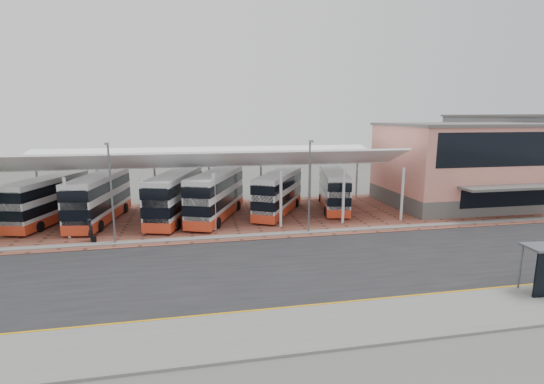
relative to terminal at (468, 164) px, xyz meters
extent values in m
plane|color=#50534D|center=(-23.00, -13.92, -4.66)|extent=(140.00, 140.00, 0.00)
cube|color=black|center=(-23.00, -14.92, -4.65)|extent=(120.00, 14.00, 0.02)
cube|color=brown|center=(-21.00, -0.92, -4.63)|extent=(72.00, 16.00, 0.06)
cube|color=slate|center=(-23.00, -22.92, -4.59)|extent=(120.00, 4.00, 0.14)
cube|color=slate|center=(-23.00, -7.72, -4.59)|extent=(120.00, 0.80, 0.14)
cube|color=#EDA203|center=(-23.00, -20.92, -4.63)|extent=(120.00, 0.12, 0.01)
cube|color=#EDA203|center=(-23.00, -20.62, -4.63)|extent=(120.00, 0.12, 0.01)
cylinder|color=silver|center=(-47.00, 5.58, -2.36)|extent=(0.26, 0.26, 4.60)
cylinder|color=silver|center=(-41.00, -5.42, -2.06)|extent=(0.26, 0.26, 5.20)
cylinder|color=silver|center=(-41.00, 5.58, -2.36)|extent=(0.26, 0.26, 4.60)
cylinder|color=silver|center=(-35.00, -5.42, -2.06)|extent=(0.26, 0.26, 5.20)
cylinder|color=silver|center=(-35.00, 5.58, -2.36)|extent=(0.26, 0.26, 4.60)
cylinder|color=silver|center=(-29.00, -5.42, -2.06)|extent=(0.26, 0.26, 5.20)
cylinder|color=silver|center=(-29.00, 5.58, -2.36)|extent=(0.26, 0.26, 4.60)
cylinder|color=silver|center=(-23.00, -5.42, -2.06)|extent=(0.26, 0.26, 5.20)
cylinder|color=silver|center=(-23.00, 5.58, -2.36)|extent=(0.26, 0.26, 4.60)
cylinder|color=silver|center=(-17.00, -5.42, -2.06)|extent=(0.26, 0.26, 5.20)
cylinder|color=silver|center=(-17.00, 5.58, -2.36)|extent=(0.26, 0.26, 4.60)
cylinder|color=silver|center=(-11.00, -5.42, -2.06)|extent=(0.26, 0.26, 5.20)
cylinder|color=silver|center=(-11.00, 5.58, -2.36)|extent=(0.26, 0.26, 4.60)
cube|color=white|center=(-29.00, -3.22, 1.44)|extent=(37.00, 4.95, 1.95)
cube|color=white|center=(-29.00, 2.38, 1.24)|extent=(37.00, 7.12, 1.43)
cube|color=#575452|center=(0.00, 0.08, -3.76)|extent=(18.00, 12.00, 1.80)
cube|color=#E28C7C|center=(0.00, 0.08, 0.74)|extent=(18.00, 12.00, 7.20)
cube|color=black|center=(0.00, -5.82, 2.14)|extent=(16.00, 0.25, 3.40)
cube|color=black|center=(0.00, -5.82, -2.56)|extent=(10.00, 0.25, 2.20)
cube|color=#575452|center=(0.00, -6.92, -1.46)|extent=(11.00, 2.40, 0.25)
cube|color=#575452|center=(0.00, 0.08, 4.44)|extent=(18.40, 12.40, 0.30)
cylinder|color=#585A60|center=(-37.00, -7.62, -0.66)|extent=(0.16, 0.16, 8.00)
cube|color=#585A60|center=(-37.00, -7.92, 3.34)|extent=(0.15, 0.90, 0.15)
cylinder|color=#585A60|center=(-21.00, -7.62, -0.66)|extent=(0.16, 0.16, 8.00)
cube|color=#585A60|center=(-21.00, -7.92, 3.34)|extent=(0.15, 0.90, 0.15)
cube|color=silver|center=(-44.31, 0.47, -2.33)|extent=(5.07, 10.67, 4.07)
cube|color=red|center=(-44.31, 0.47, -3.98)|extent=(5.12, 10.72, 0.85)
cube|color=black|center=(-44.31, 0.47, -2.75)|extent=(5.12, 10.72, 0.90)
cube|color=black|center=(-44.31, 0.47, -1.24)|extent=(5.12, 10.72, 0.90)
cube|color=black|center=(-45.69, -4.51, -2.42)|extent=(2.08, 0.66, 3.41)
cylinder|color=black|center=(-46.34, -2.43, -4.13)|extent=(0.51, 0.98, 0.95)
cylinder|color=black|center=(-44.06, -3.06, -4.13)|extent=(0.51, 0.98, 0.95)
cylinder|color=black|center=(-44.56, 3.99, -4.13)|extent=(0.51, 0.98, 0.95)
cylinder|color=black|center=(-42.28, 3.36, -4.13)|extent=(0.51, 0.98, 0.95)
cube|color=silver|center=(-39.62, -0.28, -2.23)|extent=(4.01, 11.11, 4.25)
cube|color=red|center=(-39.62, -0.28, -3.96)|extent=(4.06, 11.15, 0.89)
cube|color=black|center=(-39.62, -0.28, -2.67)|extent=(4.06, 11.15, 0.94)
cube|color=black|center=(-39.62, -0.28, -1.09)|extent=(4.06, 11.15, 0.94)
cube|color=black|center=(-40.40, -5.61, -2.33)|extent=(2.21, 0.42, 3.56)
cylinder|color=black|center=(-41.35, -3.54, -4.11)|extent=(0.42, 1.02, 0.99)
cylinder|color=black|center=(-38.90, -3.90, -4.11)|extent=(0.42, 1.02, 0.99)
cylinder|color=black|center=(-40.34, 3.34, -4.11)|extent=(0.42, 1.02, 0.99)
cylinder|color=black|center=(-37.90, 2.98, -4.11)|extent=(0.42, 1.02, 0.99)
cube|color=silver|center=(-32.52, -0.89, -2.20)|extent=(5.30, 11.28, 4.30)
cube|color=red|center=(-32.52, -0.89, -3.95)|extent=(5.35, 11.33, 0.90)
cube|color=black|center=(-32.52, -0.89, -2.65)|extent=(5.35, 11.33, 0.95)
cube|color=black|center=(-32.52, -0.89, -1.05)|extent=(5.35, 11.33, 0.95)
cube|color=black|center=(-33.95, -6.15, -2.30)|extent=(2.20, 0.69, 3.60)
cylinder|color=black|center=(-34.65, -3.96, -4.10)|extent=(0.53, 1.04, 1.00)
cylinder|color=black|center=(-32.24, -4.62, -4.10)|extent=(0.53, 1.04, 1.00)
cylinder|color=black|center=(-32.80, 2.84, -4.10)|extent=(0.53, 1.04, 1.00)
cylinder|color=black|center=(-30.39, 2.18, -4.10)|extent=(0.53, 1.04, 1.00)
cube|color=silver|center=(-28.59, -1.11, -2.18)|extent=(6.34, 11.25, 4.33)
cube|color=red|center=(-28.59, -1.11, -3.94)|extent=(6.40, 11.30, 0.91)
cube|color=black|center=(-28.59, -1.11, -2.63)|extent=(6.40, 11.30, 0.96)
cube|color=black|center=(-28.59, -1.11, -1.02)|extent=(6.40, 11.30, 0.96)
cube|color=black|center=(-30.57, -6.23, -2.28)|extent=(2.15, 0.91, 3.63)
cylinder|color=black|center=(-31.04, -3.96, -4.10)|extent=(0.63, 1.04, 1.01)
cylinder|color=black|center=(-28.69, -4.87, -4.10)|extent=(0.63, 1.04, 1.01)
cylinder|color=black|center=(-28.49, 2.66, -4.10)|extent=(0.63, 1.04, 1.01)
cylinder|color=black|center=(-26.14, 1.75, -4.10)|extent=(0.63, 1.04, 1.01)
cube|color=silver|center=(-22.17, -0.41, -2.37)|extent=(6.92, 10.09, 4.00)
cube|color=red|center=(-22.17, -0.41, -4.00)|extent=(6.97, 10.14, 0.84)
cube|color=black|center=(-22.17, -0.41, -2.79)|extent=(6.97, 10.14, 0.88)
cube|color=black|center=(-22.17, -0.41, -1.30)|extent=(6.97, 10.14, 0.88)
cube|color=black|center=(-24.59, -4.87, -2.46)|extent=(1.88, 1.08, 3.35)
cylinder|color=black|center=(-24.75, -2.74, -4.13)|extent=(0.67, 0.94, 0.93)
cylinder|color=black|center=(-22.71, -3.84, -4.13)|extent=(0.67, 0.94, 0.93)
cylinder|color=black|center=(-21.63, 3.02, -4.13)|extent=(0.67, 0.94, 0.93)
cylinder|color=black|center=(-19.59, 1.91, -4.13)|extent=(0.67, 0.94, 0.93)
cube|color=silver|center=(-15.82, 0.53, -2.41)|extent=(4.51, 10.27, 3.92)
cube|color=red|center=(-15.82, 0.53, -4.01)|extent=(4.55, 10.32, 0.82)
cube|color=black|center=(-15.82, 0.53, -2.82)|extent=(4.55, 10.32, 0.87)
cube|color=black|center=(-15.82, 0.53, -1.37)|extent=(4.55, 10.32, 0.87)
cube|color=black|center=(-16.95, -4.30, -2.50)|extent=(2.02, 0.56, 3.28)
cylinder|color=black|center=(-17.66, -2.33, -4.14)|extent=(0.46, 0.95, 0.91)
cylinder|color=black|center=(-15.44, -2.85, -4.14)|extent=(0.46, 0.95, 0.91)
cylinder|color=black|center=(-16.19, 3.92, -4.14)|extent=(0.46, 0.95, 0.91)
cylinder|color=black|center=(-13.98, 3.40, -4.14)|extent=(0.46, 0.95, 0.91)
imported|color=black|center=(-39.01, -6.63, -3.66)|extent=(0.67, 0.80, 1.87)
cube|color=black|center=(-38.67, -7.24, -4.32)|extent=(0.32, 0.23, 0.55)
cylinder|color=#585A60|center=(-12.16, -21.10, -3.20)|extent=(0.11, 0.11, 2.63)
camera|label=1|loc=(-30.50, -39.52, 5.39)|focal=26.00mm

